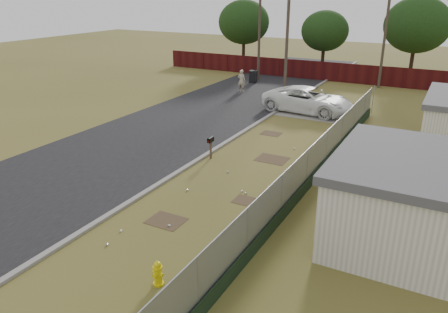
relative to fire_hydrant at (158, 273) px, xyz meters
The scene contains 12 objects.
ground 8.40m from the fire_hydrant, 98.53° to the left, with size 120.00×120.00×0.00m, color olive.
street 18.20m from the fire_hydrant, 116.08° to the left, with size 15.10×60.00×0.12m.
chainlink_fence 9.52m from the fire_hydrant, 78.62° to the left, with size 0.10×27.06×2.02m.
privacy_fence 34.08m from the fire_hydrant, 102.28° to the left, with size 30.00×0.12×1.80m, color #3F0E0D.
utility_poles 29.69m from the fire_hydrant, 99.62° to the left, with size 12.60×8.24×9.00m.
horizon_trees 32.14m from the fire_hydrant, 90.73° to the left, with size 33.32×31.94×7.78m.
fire_hydrant is the anchor object (origin of this frame).
mailbox 10.61m from the fire_hydrant, 111.27° to the left, with size 0.18×0.51×1.18m.
pickup_truck 21.35m from the fire_hydrant, 96.11° to the left, with size 2.98×6.47×1.80m, color white.
pedestrian 26.71m from the fire_hydrant, 110.71° to the left, with size 0.70×0.46×1.92m, color #BDAD8B.
trash_bin 30.79m from the fire_hydrant, 109.34° to the left, with size 0.89×0.88×1.15m.
scattered_litter 6.19m from the fire_hydrant, 106.34° to the left, with size 2.80×12.51×0.07m.
Camera 1 is at (8.18, -16.99, 8.38)m, focal length 35.00 mm.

